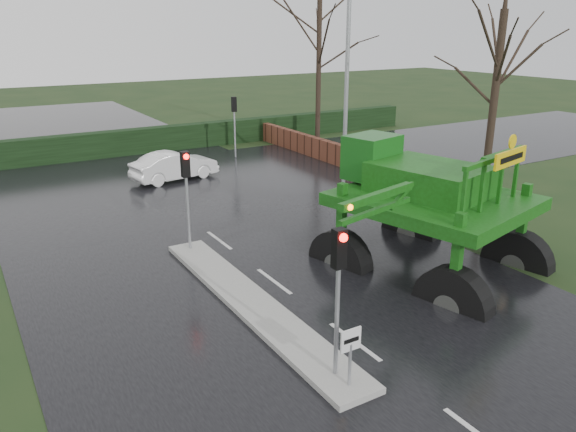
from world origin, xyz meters
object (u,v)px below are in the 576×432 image
keep_left_sign (350,348)px  traffic_signal_near (339,272)px  traffic_signal_far (234,113)px  traffic_signal_mid (186,180)px  street_light_right (342,58)px  white_sedan (175,180)px  crop_sprayer (452,211)px

keep_left_sign → traffic_signal_near: size_ratio=0.38×
keep_left_sign → traffic_signal_far: size_ratio=0.38×
traffic_signal_near → traffic_signal_mid: (0.00, 8.50, 0.00)m
keep_left_sign → street_light_right: size_ratio=0.14×
keep_left_sign → street_light_right: 17.23m
street_light_right → white_sedan: bearing=143.3°
keep_left_sign → traffic_signal_mid: size_ratio=0.38×
traffic_signal_near → traffic_signal_far: bearing=69.6°
keep_left_sign → traffic_signal_far: 22.93m
crop_sprayer → white_sedan: (-1.82, 16.50, -2.69)m
traffic_signal_mid → traffic_signal_far: (7.80, 12.52, 0.00)m
traffic_signal_mid → traffic_signal_near: bearing=-90.0°
keep_left_sign → street_light_right: street_light_right is taller
crop_sprayer → traffic_signal_near: bearing=-177.1°
white_sedan → traffic_signal_far: bearing=-66.7°
street_light_right → traffic_signal_far: bearing=101.9°
keep_left_sign → traffic_signal_near: bearing=90.0°
keep_left_sign → traffic_signal_far: traffic_signal_far is taller
crop_sprayer → traffic_signal_far: bearing=67.6°
traffic_signal_mid → white_sedan: (2.92, 9.40, -2.59)m
street_light_right → crop_sprayer: bearing=-112.3°
traffic_signal_near → white_sedan: traffic_signal_near is taller
keep_left_sign → traffic_signal_mid: 9.12m
traffic_signal_far → crop_sprayer: crop_sprayer is taller
keep_left_sign → traffic_signal_far: bearing=70.1°
street_light_right → crop_sprayer: 12.97m
traffic_signal_far → white_sedan: 6.34m
white_sedan → keep_left_sign: bearing=161.7°
traffic_signal_far → street_light_right: bearing=101.9°
traffic_signal_mid → white_sedan: size_ratio=0.81×
traffic_signal_mid → traffic_signal_far: same height
traffic_signal_far → crop_sprayer: bearing=81.1°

